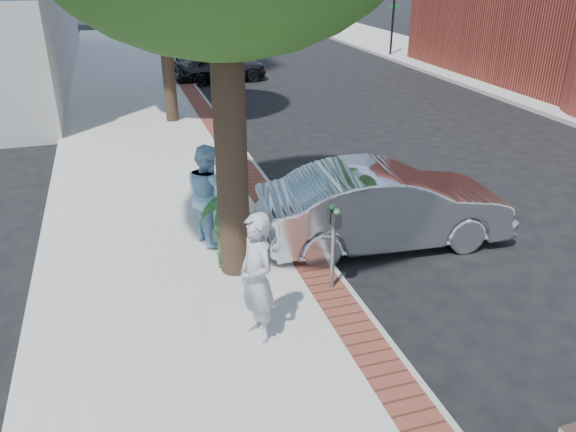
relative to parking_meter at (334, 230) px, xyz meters
name	(u,v)px	position (x,y,z in m)	size (l,w,h in m)	color
ground	(303,333)	(-0.78, -0.83, -1.21)	(120.00, 120.00, 0.00)	black
sidewalk	(153,165)	(-2.28, 7.17, -1.13)	(5.00, 60.00, 0.15)	#9E9991
brick_strip	(234,154)	(-0.08, 7.17, -1.05)	(0.60, 60.00, 0.01)	brown
curb	(247,155)	(0.27, 7.17, -1.13)	(0.10, 60.00, 0.15)	gray
signal_near	(173,21)	(0.12, 21.17, 1.05)	(0.70, 0.15, 3.80)	black
signal_far	(393,14)	(11.72, 21.17, 1.05)	(0.70, 0.15, 3.80)	black
parking_meter	(334,230)	(0.00, 0.00, 0.00)	(0.12, 0.32, 1.47)	gray
person_gray	(257,278)	(-1.49, -0.89, -0.09)	(0.70, 0.46, 1.93)	#9E9EA3
person_officer	(208,194)	(-1.60, 2.29, -0.10)	(0.93, 0.72, 1.91)	#92C2E2
person_green	(227,223)	(-1.47, 1.21, -0.22)	(0.98, 0.41, 1.68)	#429249
sedan_silver	(385,206)	(1.64, 1.46, -0.42)	(1.67, 4.79, 1.58)	silver
bg_car	(220,66)	(1.58, 17.52, -0.52)	(1.62, 4.02, 1.37)	black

